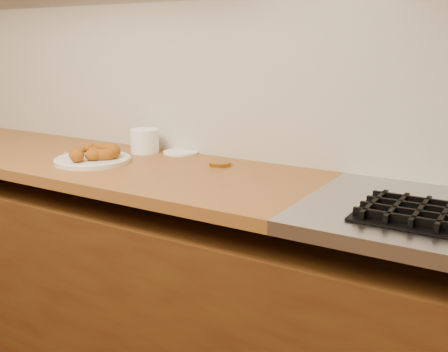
% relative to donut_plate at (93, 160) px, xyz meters
% --- Properties ---
extents(wall_back, '(4.00, 0.02, 2.70)m').
position_rel_donut_plate_xyz_m(wall_back, '(0.37, 0.36, 0.44)').
color(wall_back, tan).
rests_on(wall_back, ground).
extents(base_cabinet, '(3.60, 0.60, 0.77)m').
position_rel_donut_plate_xyz_m(base_cabinet, '(0.37, 0.05, -0.52)').
color(base_cabinet, '#492D0E').
rests_on(base_cabinet, floor).
extents(butcher_block, '(2.30, 0.62, 0.04)m').
position_rel_donut_plate_xyz_m(butcher_block, '(-0.28, 0.05, -0.03)').
color(butcher_block, brown).
rests_on(butcher_block, base_cabinet).
extents(backsplash, '(3.60, 0.02, 0.60)m').
position_rel_donut_plate_xyz_m(backsplash, '(0.37, 0.35, 0.29)').
color(backsplash, '#B7B4A5').
rests_on(backsplash, wall_back).
extents(donut_plate, '(0.29, 0.29, 0.02)m').
position_rel_donut_plate_xyz_m(donut_plate, '(0.00, 0.00, 0.00)').
color(donut_plate, silver).
rests_on(donut_plate, butcher_block).
extents(ring_donut, '(0.16, 0.16, 0.06)m').
position_rel_donut_plate_xyz_m(ring_donut, '(0.03, 0.03, 0.03)').
color(ring_donut, '#9A500D').
rests_on(ring_donut, donut_plate).
extents(fried_dough_chunks, '(0.17, 0.22, 0.04)m').
position_rel_donut_plate_xyz_m(fried_dough_chunks, '(-0.02, -0.02, 0.03)').
color(fried_dough_chunks, '#9A500D').
rests_on(fried_dough_chunks, donut_plate).
extents(plastic_tub, '(0.14, 0.14, 0.10)m').
position_rel_donut_plate_xyz_m(plastic_tub, '(0.05, 0.25, 0.04)').
color(plastic_tub, white).
rests_on(plastic_tub, butcher_block).
extents(tub_lid, '(0.19, 0.19, 0.01)m').
position_rel_donut_plate_xyz_m(tub_lid, '(0.19, 0.31, -0.00)').
color(tub_lid, white).
rests_on(tub_lid, butcher_block).
extents(brass_jar_lid, '(0.09, 0.09, 0.01)m').
position_rel_donut_plate_xyz_m(brass_jar_lid, '(0.45, 0.20, -0.00)').
color(brass_jar_lid, olive).
rests_on(brass_jar_lid, butcher_block).
extents(wooden_utensil, '(0.19, 0.13, 0.02)m').
position_rel_donut_plate_xyz_m(wooden_utensil, '(-0.09, 0.07, -0.00)').
color(wooden_utensil, '#94754E').
rests_on(wooden_utensil, butcher_block).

